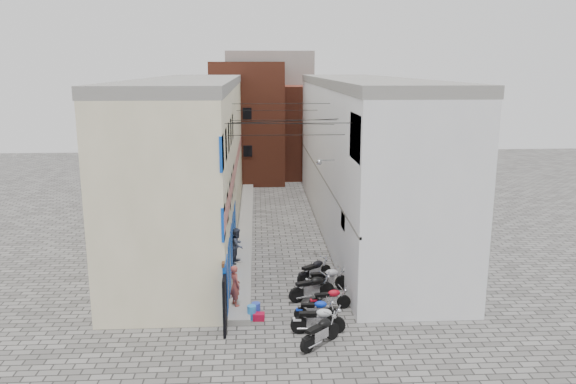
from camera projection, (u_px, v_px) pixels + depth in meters
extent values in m
plane|color=#54524F|center=(292.00, 325.00, 21.45)|extent=(90.00, 90.00, 0.00)
cube|color=gray|center=(245.00, 227.00, 33.97)|extent=(0.90, 26.00, 0.25)
cube|color=beige|center=(193.00, 161.00, 32.90)|extent=(5.00, 26.00, 8.50)
cube|color=tan|center=(235.00, 164.00, 33.09)|extent=(0.10, 26.00, 0.80)
cube|color=#0B42B3|center=(231.00, 252.00, 25.79)|extent=(0.12, 10.20, 2.40)
cube|color=#0B42B3|center=(228.00, 167.00, 24.91)|extent=(0.10, 10.20, 4.00)
cube|color=gray|center=(190.00, 83.00, 31.91)|extent=(5.10, 26.00, 0.50)
cube|color=black|center=(225.00, 304.00, 20.68)|extent=(0.10, 1.20, 2.20)
cube|color=silver|center=(362.00, 159.00, 33.45)|extent=(5.00, 26.00, 8.50)
cube|color=#0B42B3|center=(356.00, 137.00, 21.51)|extent=(0.10, 2.40, 1.80)
cube|color=white|center=(344.00, 220.00, 24.82)|extent=(0.08, 1.00, 0.70)
cylinder|color=#B2B2B7|center=(327.00, 160.00, 27.24)|extent=(0.80, 0.06, 0.06)
sphere|color=#B2B2B7|center=(319.00, 162.00, 27.24)|extent=(0.28, 0.28, 0.28)
cube|color=gray|center=(364.00, 82.00, 32.46)|extent=(5.10, 26.00, 0.50)
cube|color=gray|center=(321.00, 173.00, 33.50)|extent=(0.10, 26.00, 0.12)
cube|color=brown|center=(248.00, 122.00, 47.51)|extent=(6.00, 6.00, 10.00)
cube|color=brown|center=(305.00, 131.00, 49.95)|extent=(5.00, 6.00, 8.00)
cube|color=gray|center=(270.00, 111.00, 53.36)|extent=(8.00, 5.00, 11.00)
cube|color=black|center=(273.00, 172.00, 45.73)|extent=(2.00, 0.30, 2.40)
cylinder|color=black|center=(289.00, 123.00, 21.75)|extent=(5.20, 0.02, 0.02)
cylinder|color=black|center=(287.00, 135.00, 23.85)|extent=(5.20, 0.02, 0.02)
cylinder|color=black|center=(284.00, 120.00, 26.20)|extent=(5.20, 0.02, 0.02)
cylinder|color=black|center=(281.00, 104.00, 28.50)|extent=(5.20, 0.02, 0.02)
cylinder|color=black|center=(279.00, 123.00, 31.71)|extent=(5.20, 0.02, 0.02)
cylinder|color=black|center=(277.00, 110.00, 34.52)|extent=(5.20, 0.02, 0.02)
cylinder|color=black|center=(285.00, 121.00, 24.71)|extent=(5.65, 2.07, 0.02)
cylinder|color=black|center=(282.00, 123.00, 27.72)|extent=(5.80, 1.58, 0.02)
imported|color=#9A4038|center=(235.00, 285.00, 22.45)|extent=(0.62, 0.72, 1.67)
imported|color=#353C50|center=(237.00, 245.00, 27.38)|extent=(0.89, 1.01, 1.74)
cylinder|color=#297FCE|center=(252.00, 312.00, 21.89)|extent=(0.38, 0.38, 0.55)
cylinder|color=#243FB6|center=(256.00, 309.00, 22.17)|extent=(0.45, 0.45, 0.54)
cube|color=maroon|center=(259.00, 317.00, 21.83)|extent=(0.46, 0.36, 0.28)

